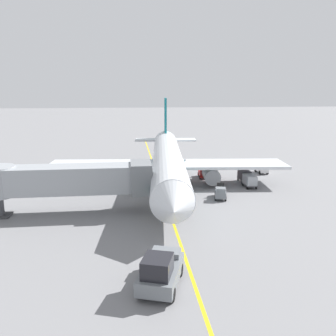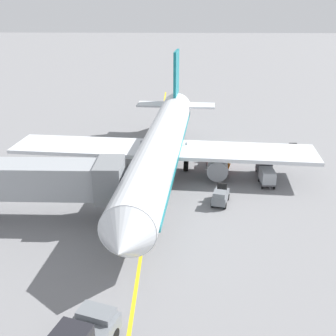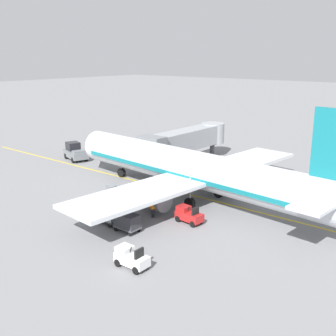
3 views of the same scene
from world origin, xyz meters
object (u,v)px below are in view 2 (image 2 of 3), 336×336
at_px(baggage_tug_lead, 220,196).
at_px(baggage_cart_second_in_train, 264,166).
at_px(parked_airliner, 162,146).
at_px(baggage_tug_trailing, 294,153).
at_px(jet_bridge, 19,179).
at_px(baggage_cart_front, 267,176).
at_px(ground_crew_wing_walker, 227,167).
at_px(baggage_tug_spare, 213,158).

distance_m(baggage_tug_lead, baggage_cart_second_in_train, 8.23).
distance_m(parked_airliner, baggage_tug_trailing, 15.55).
bearing_deg(parked_airliner, jet_bridge, 39.62).
height_order(jet_bridge, baggage_cart_second_in_train, jet_bridge).
bearing_deg(baggage_tug_lead, baggage_cart_second_in_train, -127.09).
distance_m(baggage_tug_trailing, baggage_cart_second_in_train, 6.17).
height_order(baggage_cart_front, baggage_cart_second_in_train, same).
xyz_separation_m(baggage_tug_lead, ground_crew_wing_walker, (-1.21, -6.20, 0.24)).
distance_m(baggage_tug_spare, baggage_cart_front, 7.20).
xyz_separation_m(parked_airliner, baggage_cart_second_in_train, (-10.26, -0.69, -2.24)).
distance_m(parked_airliner, jet_bridge, 13.89).
relative_size(baggage_tug_trailing, baggage_tug_spare, 0.97).
distance_m(parked_airliner, baggage_cart_second_in_train, 10.52).
xyz_separation_m(baggage_cart_second_in_train, ground_crew_wing_walker, (3.75, 0.36, 0.00)).
xyz_separation_m(baggage_tug_trailing, ground_crew_wing_walker, (7.94, 4.90, 0.24)).
xyz_separation_m(parked_airliner, ground_crew_wing_walker, (-6.50, -0.32, -2.23)).
distance_m(jet_bridge, baggage_tug_trailing, 28.94).
bearing_deg(baggage_cart_second_in_train, jet_bridge, 24.49).
bearing_deg(baggage_tug_spare, baggage_tug_trailing, -169.47).
height_order(jet_bridge, baggage_cart_front, jet_bridge).
distance_m(baggage_tug_trailing, baggage_tug_spare, 9.22).
height_order(jet_bridge, baggage_tug_trailing, jet_bridge).
relative_size(baggage_tug_lead, ground_crew_wing_walker, 1.61).
distance_m(baggage_cart_second_in_train, ground_crew_wing_walker, 3.77).
height_order(baggage_tug_spare, baggage_cart_front, baggage_tug_spare).
xyz_separation_m(baggage_cart_front, baggage_cart_second_in_train, (-0.19, -2.61, 0.00)).
distance_m(parked_airliner, baggage_tug_spare, 6.89).
bearing_deg(ground_crew_wing_walker, baggage_cart_second_in_train, -174.45).
bearing_deg(parked_airliner, baggage_cart_second_in_train, -176.17).
xyz_separation_m(jet_bridge, baggage_tug_trailing, (-25.14, -14.08, -2.75)).
height_order(baggage_tug_lead, ground_crew_wing_walker, ground_crew_wing_walker).
relative_size(baggage_tug_trailing, baggage_cart_front, 0.86).
bearing_deg(baggage_tug_lead, ground_crew_wing_walker, -101.02).
height_order(parked_airliner, ground_crew_wing_walker, parked_airliner).
bearing_deg(baggage_tug_trailing, ground_crew_wing_walker, 31.66).
bearing_deg(baggage_tug_trailing, baggage_tug_lead, 50.50).
bearing_deg(jet_bridge, baggage_tug_trailing, -150.76).
bearing_deg(ground_crew_wing_walker, baggage_tug_lead, 78.98).
xyz_separation_m(parked_airliner, baggage_tug_lead, (-5.30, 5.88, -2.47)).
relative_size(parked_airliner, baggage_tug_lead, 13.75).
height_order(jet_bridge, baggage_tug_spare, jet_bridge).
bearing_deg(jet_bridge, baggage_cart_front, -161.53).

